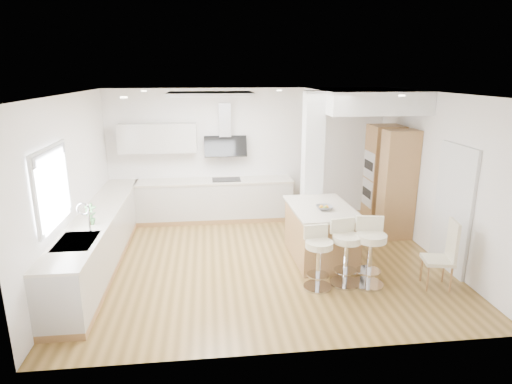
{
  "coord_description": "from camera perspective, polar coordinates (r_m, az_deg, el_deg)",
  "views": [
    {
      "loc": [
        -0.87,
        -6.67,
        3.13
      ],
      "look_at": [
        -0.07,
        0.4,
        1.12
      ],
      "focal_mm": 30.0,
      "sensor_mm": 36.0,
      "label": 1
    }
  ],
  "objects": [
    {
      "name": "ground",
      "position": [
        7.42,
        0.87,
        -9.17
      ],
      "size": [
        6.0,
        6.0,
        0.0
      ],
      "primitive_type": "plane",
      "color": "olive",
      "rests_on": "ground"
    },
    {
      "name": "ceiling",
      "position": [
        7.42,
        0.87,
        -9.17
      ],
      "size": [
        6.0,
        5.0,
        0.02
      ],
      "primitive_type": "cube",
      "color": "white",
      "rests_on": "ground"
    },
    {
      "name": "wall_back",
      "position": [
        9.37,
        -1.05,
        5.14
      ],
      "size": [
        6.0,
        0.04,
        2.8
      ],
      "primitive_type": "cube",
      "color": "white",
      "rests_on": "ground"
    },
    {
      "name": "wall_left",
      "position": [
        7.21,
        -23.44,
        0.58
      ],
      "size": [
        0.04,
        5.0,
        2.8
      ],
      "primitive_type": "cube",
      "color": "white",
      "rests_on": "ground"
    },
    {
      "name": "wall_right",
      "position": [
        7.9,
        23.04,
        1.86
      ],
      "size": [
        0.04,
        5.0,
        2.8
      ],
      "primitive_type": "cube",
      "color": "white",
      "rests_on": "ground"
    },
    {
      "name": "skylight",
      "position": [
        7.28,
        -6.0,
        12.87
      ],
      "size": [
        4.1,
        2.1,
        0.06
      ],
      "color": "white",
      "rests_on": "ground"
    },
    {
      "name": "window_left",
      "position": [
        6.3,
        -25.61,
        1.05
      ],
      "size": [
        0.06,
        1.28,
        1.07
      ],
      "color": "white",
      "rests_on": "ground"
    },
    {
      "name": "doorway_right",
      "position": [
        7.49,
        24.74,
        -2.22
      ],
      "size": [
        0.05,
        1.0,
        2.1
      ],
      "color": "#453F36",
      "rests_on": "ground"
    },
    {
      "name": "counter_left",
      "position": [
        7.62,
        -20.02,
        -5.73
      ],
      "size": [
        0.63,
        4.5,
        1.35
      ],
      "color": "#A87A48",
      "rests_on": "ground"
    },
    {
      "name": "counter_back",
      "position": [
        9.22,
        -6.53,
        0.36
      ],
      "size": [
        3.62,
        0.63,
        2.5
      ],
      "color": "#A87A48",
      "rests_on": "ground"
    },
    {
      "name": "pillar",
      "position": [
        8.05,
        7.49,
        3.23
      ],
      "size": [
        0.35,
        0.35,
        2.8
      ],
      "color": "white",
      "rests_on": "ground"
    },
    {
      "name": "soffit",
      "position": [
        8.62,
        13.99,
        11.8
      ],
      "size": [
        1.78,
        2.2,
        0.4
      ],
      "color": "white",
      "rests_on": "ground"
    },
    {
      "name": "oven_column",
      "position": [
        8.91,
        17.2,
        1.55
      ],
      "size": [
        0.63,
        1.21,
        2.1
      ],
      "color": "#A87A48",
      "rests_on": "ground"
    },
    {
      "name": "peninsula",
      "position": [
        7.45,
        8.57,
        -5.33
      ],
      "size": [
        1.06,
        1.56,
        1.0
      ],
      "rotation": [
        0.0,
        0.0,
        0.03
      ],
      "color": "#A87A48",
      "rests_on": "ground"
    },
    {
      "name": "bar_stool_a",
      "position": [
        6.43,
        8.3,
        -8.23
      ],
      "size": [
        0.47,
        0.47,
        0.95
      ],
      "rotation": [
        0.0,
        0.0,
        0.11
      ],
      "color": "silver",
      "rests_on": "ground"
    },
    {
      "name": "bar_stool_b",
      "position": [
        6.6,
        11.89,
        -7.45
      ],
      "size": [
        0.53,
        0.53,
        1.01
      ],
      "rotation": [
        0.0,
        0.0,
        0.18
      ],
      "color": "silver",
      "rests_on": "ground"
    },
    {
      "name": "bar_stool_c",
      "position": [
        6.64,
        14.97,
        -7.28
      ],
      "size": [
        0.54,
        0.54,
        1.05
      ],
      "rotation": [
        0.0,
        0.0,
        -0.16
      ],
      "color": "silver",
      "rests_on": "ground"
    },
    {
      "name": "dining_chair",
      "position": [
        6.95,
        23.9,
        -7.34
      ],
      "size": [
        0.48,
        0.48,
        1.05
      ],
      "rotation": [
        0.0,
        0.0,
        -0.2
      ],
      "color": "beige",
      "rests_on": "ground"
    }
  ]
}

